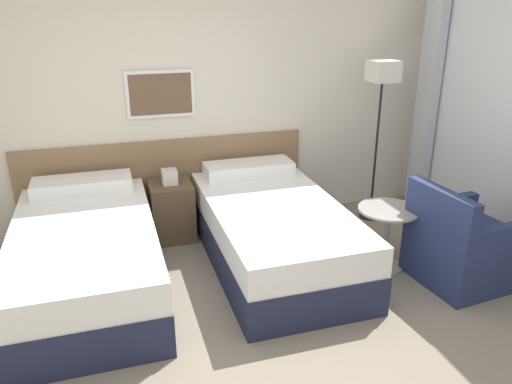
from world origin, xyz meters
name	(u,v)px	position (x,y,z in m)	size (l,w,h in m)	color
ground_plane	(257,354)	(0.00, 0.00, 0.00)	(16.00, 16.00, 0.00)	slate
wall_headboard	(187,99)	(-0.02, 2.24, 1.30)	(10.00, 0.10, 2.70)	beige
bed_near_door	(86,257)	(-1.06, 1.17, 0.29)	(1.08, 2.04, 0.69)	#1E233D
bed_near_window	(273,232)	(0.51, 1.17, 0.29)	(1.08, 2.04, 0.69)	#1E233D
nightstand	(172,210)	(-0.27, 1.92, 0.29)	(0.40, 0.43, 0.70)	brown
floor_lamp	(382,86)	(1.84, 1.79, 1.40)	(0.26, 0.26, 1.65)	black
side_table	(387,226)	(1.40, 0.79, 0.39)	(0.51, 0.51, 0.55)	gray
armchair	(464,249)	(1.91, 0.42, 0.28)	(0.84, 0.77, 0.84)	navy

